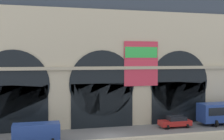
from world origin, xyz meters
name	(u,v)px	position (x,y,z in m)	size (l,w,h in m)	color
ground_plane	(111,137)	(0.00, 0.00, 0.00)	(200.00, 200.00, 0.00)	slate
station_building	(98,57)	(0.02, 7.91, 9.66)	(48.76, 6.24, 19.78)	beige
van_midwest	(36,132)	(-8.77, -0.31, 1.25)	(5.20, 2.48, 2.20)	#28479E
car_mideast	(175,122)	(9.74, 2.46, 0.80)	(4.40, 2.22, 1.55)	red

